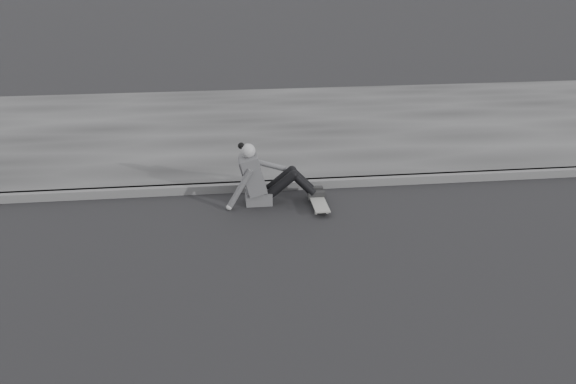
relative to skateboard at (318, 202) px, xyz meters
name	(u,v)px	position (x,y,z in m)	size (l,w,h in m)	color
ground	(575,258)	(2.69, -1.86, -0.07)	(80.00, 80.00, 0.00)	black
curb	(484,176)	(2.69, 0.72, -0.01)	(24.00, 0.16, 0.12)	#535353
sidewalk	(422,122)	(2.69, 3.74, -0.01)	(24.00, 6.00, 0.12)	#383838
skateboard	(318,202)	(0.00, 0.00, 0.00)	(0.20, 0.78, 0.09)	#A8A8A3
seated_woman	(263,178)	(-0.73, 0.25, 0.29)	(1.38, 0.46, 0.88)	#4A4A4C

